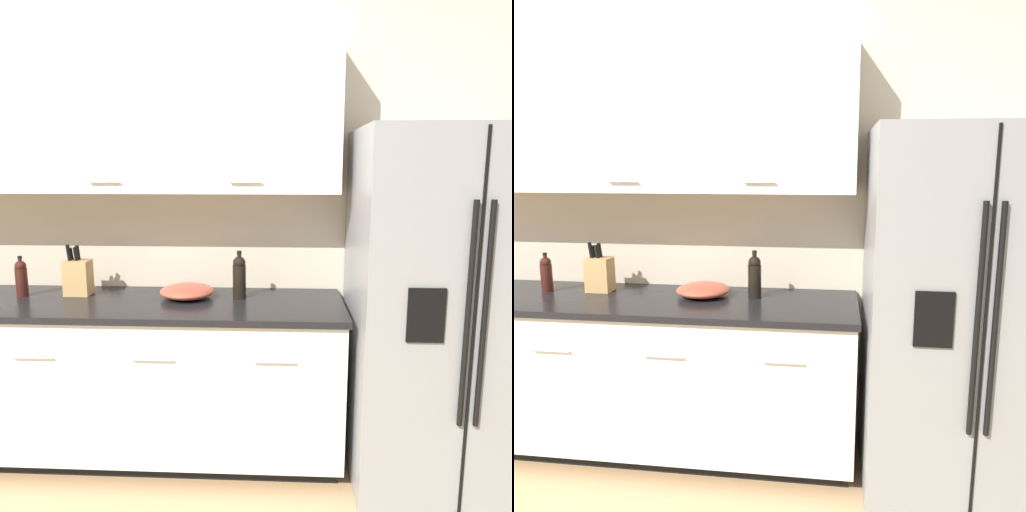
{
  "view_description": "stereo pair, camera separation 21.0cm",
  "coord_description": "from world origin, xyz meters",
  "views": [
    {
      "loc": [
        0.98,
        -1.7,
        1.62
      ],
      "look_at": [
        0.85,
        0.88,
        1.15
      ],
      "focal_mm": 35.0,
      "sensor_mm": 36.0,
      "label": 1
    },
    {
      "loc": [
        1.18,
        -1.68,
        1.62
      ],
      "look_at": [
        0.85,
        0.88,
        1.15
      ],
      "focal_mm": 35.0,
      "sensor_mm": 36.0,
      "label": 2
    }
  ],
  "objects": [
    {
      "name": "refrigerator",
      "position": [
        1.8,
        0.79,
        0.9
      ],
      "size": [
        0.91,
        0.83,
        1.8
      ],
      "color": "gray",
      "rests_on": "ground_plane"
    },
    {
      "name": "oil_bottle",
      "position": [
        -0.46,
        0.93,
        1.01
      ],
      "size": [
        0.07,
        0.07,
        0.23
      ],
      "color": "#3D1914",
      "rests_on": "counter_unit"
    },
    {
      "name": "knife_block",
      "position": [
        -0.16,
        0.98,
        1.01
      ],
      "size": [
        0.14,
        0.11,
        0.29
      ],
      "color": "tan",
      "rests_on": "counter_unit"
    },
    {
      "name": "mixing_bowl",
      "position": [
        0.46,
        0.94,
        0.94
      ],
      "size": [
        0.3,
        0.3,
        0.07
      ],
      "color": "#B24C38",
      "rests_on": "counter_unit"
    },
    {
      "name": "counter_unit",
      "position": [
        0.06,
        0.88,
        0.46
      ],
      "size": [
        2.5,
        0.64,
        0.9
      ],
      "color": "black",
      "rests_on": "ground_plane"
    },
    {
      "name": "wall_back",
      "position": [
        0.02,
        1.16,
        1.49
      ],
      "size": [
        10.0,
        0.39,
        2.6
      ],
      "color": "beige",
      "rests_on": "ground_plane"
    },
    {
      "name": "wine_bottle",
      "position": [
        0.75,
        0.95,
        1.03
      ],
      "size": [
        0.07,
        0.07,
        0.26
      ],
      "color": "black",
      "rests_on": "counter_unit"
    }
  ]
}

